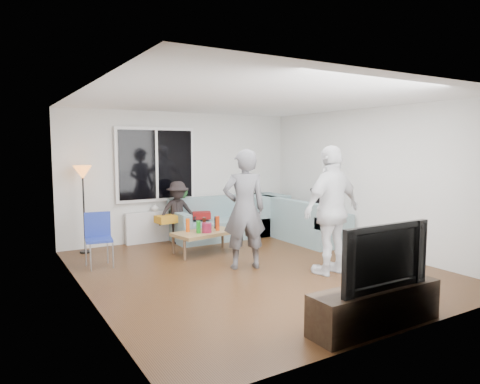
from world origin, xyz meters
TOP-DOWN VIEW (x-y plane):
  - floor at (0.00, 0.00)m, footprint 5.00×5.50m
  - ceiling at (0.00, 0.00)m, footprint 5.00×5.50m
  - wall_back at (0.00, 2.77)m, footprint 5.00×0.04m
  - wall_front at (0.00, -2.77)m, footprint 5.00×0.04m
  - wall_left at (-2.52, 0.00)m, footprint 0.04×5.50m
  - wall_right at (2.52, 0.00)m, footprint 0.04×5.50m
  - window_frame at (-0.60, 2.69)m, footprint 1.62×0.06m
  - window_glass at (-0.60, 2.65)m, footprint 1.50×0.02m
  - window_mullion at (-0.60, 2.64)m, footprint 0.05×0.03m
  - radiator at (-0.60, 2.65)m, footprint 1.30×0.12m
  - potted_plant at (-0.05, 2.62)m, footprint 0.22×0.18m
  - vase at (-0.66, 2.62)m, footprint 0.19×0.19m
  - sofa_back_section at (0.77, 2.27)m, footprint 2.30×0.85m
  - sofa_right_section at (2.02, 1.27)m, footprint 2.00×0.85m
  - sofa_corner at (1.72, 2.27)m, footprint 0.85×0.85m
  - cushion_yellow at (-0.57, 2.25)m, footprint 0.41×0.36m
  - cushion_red at (0.22, 2.33)m, footprint 0.45×0.42m
  - coffee_table at (-0.23, 1.28)m, footprint 1.19×0.79m
  - pitcher at (-0.24, 1.17)m, footprint 0.17×0.17m
  - side_chair at (-2.05, 1.34)m, footprint 0.46×0.46m
  - floor_lamp at (-2.05, 2.44)m, footprint 0.32×0.32m
  - player_left at (-0.10, 0.13)m, footprint 0.78×0.63m
  - player_right at (0.87, -0.79)m, footprint 1.18×0.61m
  - spectator_right at (2.02, 0.87)m, footprint 0.51×0.61m
  - spectator_back at (-0.31, 2.30)m, footprint 0.81×0.48m
  - tv_console at (-0.09, -2.50)m, footprint 1.60×0.40m
  - television at (-0.09, -2.50)m, footprint 1.19×0.16m
  - bottle_a at (-0.50, 1.40)m, footprint 0.07×0.07m
  - bottle_c at (-0.16, 1.43)m, footprint 0.07×0.07m
  - bottle_b at (-0.39, 1.20)m, footprint 0.08×0.08m
  - bottle_e at (0.08, 1.43)m, footprint 0.07×0.07m
  - bottle_d at (0.01, 1.23)m, footprint 0.07×0.07m

SIDE VIEW (x-z plane):
  - floor at x=0.00m, z-range -0.04..0.00m
  - coffee_table at x=-0.23m, z-range 0.00..0.40m
  - tv_console at x=-0.09m, z-range 0.00..0.44m
  - radiator at x=-0.60m, z-range 0.00..0.62m
  - sofa_back_section at x=0.77m, z-range 0.00..0.85m
  - sofa_right_section at x=2.02m, z-range 0.00..0.85m
  - sofa_corner at x=1.72m, z-range 0.00..0.85m
  - side_chair at x=-2.05m, z-range 0.00..0.86m
  - pitcher at x=-0.24m, z-range 0.40..0.57m
  - bottle_b at x=-0.39m, z-range 0.40..0.61m
  - cushion_yellow at x=-0.57m, z-range 0.44..0.58m
  - cushion_red at x=0.22m, z-range 0.45..0.57m
  - bottle_e at x=0.08m, z-range 0.40..0.62m
  - bottle_c at x=-0.16m, z-range 0.40..0.63m
  - bottle_a at x=-0.50m, z-range 0.40..0.64m
  - bottle_d at x=0.01m, z-range 0.40..0.66m
  - spectator_right at x=2.02m, z-range 0.00..1.13m
  - spectator_back at x=-0.31m, z-range 0.00..1.23m
  - vase at x=-0.66m, z-range 0.62..0.78m
  - floor_lamp at x=-2.05m, z-range 0.00..1.56m
  - television at x=-0.09m, z-range 0.44..1.12m
  - potted_plant at x=-0.05m, z-range 0.62..1.01m
  - player_left at x=-0.10m, z-range 0.00..1.86m
  - player_right at x=0.87m, z-range 0.00..1.92m
  - wall_back at x=0.00m, z-range 0.00..2.60m
  - wall_front at x=0.00m, z-range 0.00..2.60m
  - wall_left at x=-2.52m, z-range 0.00..2.60m
  - wall_right at x=2.52m, z-range 0.00..2.60m
  - window_frame at x=-0.60m, z-range 0.81..2.29m
  - window_glass at x=-0.60m, z-range 0.88..2.23m
  - window_mullion at x=-0.60m, z-range 0.88..2.23m
  - ceiling at x=0.00m, z-range 2.60..2.64m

